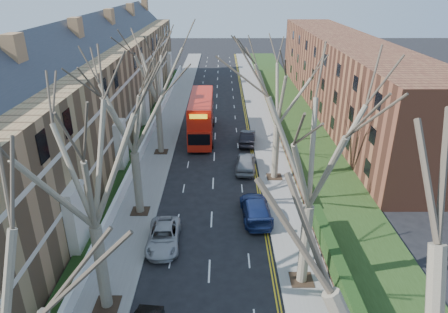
{
  "coord_description": "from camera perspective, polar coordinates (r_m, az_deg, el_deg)",
  "views": [
    {
      "loc": [
        0.85,
        -11.29,
        17.01
      ],
      "look_at": [
        0.99,
        19.77,
        3.21
      ],
      "focal_mm": 32.0,
      "sensor_mm": 36.0,
      "label": 1
    }
  ],
  "objects": [
    {
      "name": "front_wall_left",
      "position": [
        46.15,
        -10.87,
        2.7
      ],
      "size": [
        0.3,
        78.0,
        1.0
      ],
      "color": "white",
      "rests_on": "ground"
    },
    {
      "name": "tree_left_mid",
      "position": [
        19.94,
        -19.42,
        0.57
      ],
      "size": [
        10.5,
        10.5,
        14.71
      ],
      "color": "#726651",
      "rests_on": "ground"
    },
    {
      "name": "car_right_near",
      "position": [
        31.25,
        4.59,
        -7.43
      ],
      "size": [
        2.45,
        5.45,
        1.55
      ],
      "primitive_type": "imported",
      "rotation": [
        0.0,
        0.0,
        3.19
      ],
      "color": "navy",
      "rests_on": "ground"
    },
    {
      "name": "flats_right",
      "position": [
        58.04,
        16.69,
        11.0
      ],
      "size": [
        13.97,
        54.0,
        10.0
      ],
      "color": "brown",
      "rests_on": "ground"
    },
    {
      "name": "car_right_mid",
      "position": [
        38.72,
        3.15,
        -0.84
      ],
      "size": [
        2.34,
        4.87,
        1.61
      ],
      "primitive_type": "imported",
      "rotation": [
        0.0,
        0.0,
        3.05
      ],
      "color": "gray",
      "rests_on": "ground"
    },
    {
      "name": "pavement_left",
      "position": [
        53.51,
        -7.64,
        5.27
      ],
      "size": [
        3.0,
        102.0,
        0.12
      ],
      "primitive_type": "cube",
      "color": "slate",
      "rests_on": "ground"
    },
    {
      "name": "car_right_far",
      "position": [
        44.96,
        3.39,
        2.72
      ],
      "size": [
        2.12,
        4.78,
        1.52
      ],
      "primitive_type": "imported",
      "rotation": [
        0.0,
        0.0,
        3.03
      ],
      "color": "black",
      "rests_on": "ground"
    },
    {
      "name": "tree_left_dist",
      "position": [
        40.53,
        -9.82,
        13.02
      ],
      "size": [
        10.5,
        10.5,
        14.71
      ],
      "color": "#726651",
      "rests_on": "ground"
    },
    {
      "name": "tree_right_far",
      "position": [
        34.53,
        7.96,
        10.72
      ],
      "size": [
        10.15,
        10.15,
        14.22
      ],
      "color": "#726651",
      "rests_on": "ground"
    },
    {
      "name": "tree_right_mid",
      "position": [
        21.25,
        12.97,
        2.78
      ],
      "size": [
        10.5,
        10.5,
        14.71
      ],
      "color": "#726651",
      "rests_on": "ground"
    },
    {
      "name": "grass_verge_right",
      "position": [
        53.92,
        10.1,
        5.35
      ],
      "size": [
        6.0,
        102.0,
        0.06
      ],
      "color": "#1E3412",
      "rests_on": "ground"
    },
    {
      "name": "tree_left_far",
      "position": [
        29.12,
        -13.38,
        7.83
      ],
      "size": [
        10.15,
        10.15,
        14.22
      ],
      "color": "#726651",
      "rests_on": "ground"
    },
    {
      "name": "double_decker_bus",
      "position": [
        46.66,
        -3.25,
        5.57
      ],
      "size": [
        2.92,
        11.33,
        4.72
      ],
      "rotation": [
        0.0,
        0.0,
        3.15
      ],
      "color": "#B71A0D",
      "rests_on": "ground"
    },
    {
      "name": "pavement_right",
      "position": [
        53.32,
        5.31,
        5.31
      ],
      "size": [
        3.0,
        102.0,
        0.12
      ],
      "primitive_type": "cube",
      "color": "slate",
      "rests_on": "ground"
    },
    {
      "name": "terrace_left",
      "position": [
        46.16,
        -18.76,
        8.28
      ],
      "size": [
        9.7,
        78.0,
        13.6
      ],
      "color": "#9B754F",
      "rests_on": "ground"
    },
    {
      "name": "car_left_far",
      "position": [
        28.58,
        -8.63,
        -11.26
      ],
      "size": [
        2.35,
        4.81,
        1.32
      ],
      "primitive_type": "imported",
      "rotation": [
        0.0,
        0.0,
        0.03
      ],
      "color": "#A4A5AA",
      "rests_on": "ground"
    }
  ]
}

